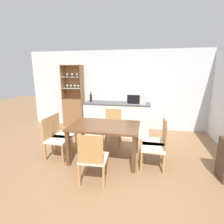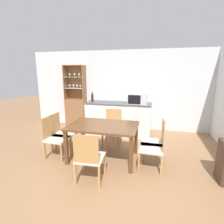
% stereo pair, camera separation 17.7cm
% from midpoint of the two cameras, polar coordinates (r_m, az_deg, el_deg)
% --- Properties ---
extents(ground_plane, '(18.00, 18.00, 0.00)m').
position_cam_midpoint_polar(ground_plane, '(3.71, -1.99, -17.29)').
color(ground_plane, '#936B47').
extents(wall_back, '(6.80, 0.06, 2.55)m').
position_cam_midpoint_polar(wall_back, '(5.82, 4.05, 7.11)').
color(wall_back, silver).
rests_on(wall_back, ground_plane).
extents(kitchen_counter, '(1.94, 0.62, 0.97)m').
position_cam_midpoint_polar(kitchen_counter, '(5.29, 0.72, -2.15)').
color(kitchen_counter, white).
rests_on(kitchen_counter, ground_plane).
extents(display_cabinet, '(0.70, 0.34, 2.09)m').
position_cam_midpoint_polar(display_cabinet, '(6.25, -13.13, 1.26)').
color(display_cabinet, brown).
rests_on(display_cabinet, ground_plane).
extents(dining_table, '(1.44, 0.97, 0.77)m').
position_cam_midpoint_polar(dining_table, '(3.74, -3.74, -5.61)').
color(dining_table, brown).
rests_on(dining_table, ground_plane).
extents(dining_chair_head_far, '(0.48, 0.48, 0.91)m').
position_cam_midpoint_polar(dining_chair_head_far, '(4.58, -0.97, -5.13)').
color(dining_chair_head_far, beige).
rests_on(dining_chair_head_far, ground_plane).
extents(dining_chair_side_right_near, '(0.47, 0.47, 0.91)m').
position_cam_midpoint_polar(dining_chair_side_right_near, '(3.57, 12.84, -10.94)').
color(dining_chair_side_right_near, beige).
rests_on(dining_chair_side_right_near, ground_plane).
extents(dining_chair_side_left_far, '(0.47, 0.47, 0.91)m').
position_cam_midpoint_polar(dining_chair_side_left_far, '(4.34, -17.09, -6.82)').
color(dining_chair_side_left_far, beige).
rests_on(dining_chair_side_left_far, ground_plane).
extents(dining_chair_side_left_near, '(0.47, 0.47, 0.91)m').
position_cam_midpoint_polar(dining_chair_side_left_near, '(4.10, -19.01, -8.10)').
color(dining_chair_side_left_near, beige).
rests_on(dining_chair_side_left_near, ground_plane).
extents(dining_chair_head_near, '(0.48, 0.48, 0.91)m').
position_cam_midpoint_polar(dining_chair_head_near, '(3.10, -7.84, -14.60)').
color(dining_chair_head_near, beige).
rests_on(dining_chair_head_near, ground_plane).
extents(dining_chair_side_right_far, '(0.48, 0.48, 0.91)m').
position_cam_midpoint_polar(dining_chair_side_right_far, '(3.84, 12.77, -9.16)').
color(dining_chair_side_right_far, beige).
rests_on(dining_chair_side_right_far, ground_plane).
extents(microwave, '(0.54, 0.35, 0.29)m').
position_cam_midpoint_polar(microwave, '(5.06, 7.03, 4.35)').
color(microwave, '#B7BABF').
rests_on(microwave, kitchen_counter).
extents(wine_bottle, '(0.07, 0.07, 0.30)m').
position_cam_midpoint_polar(wine_bottle, '(5.42, -7.83, 4.64)').
color(wine_bottle, black).
rests_on(wine_bottle, kitchen_counter).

